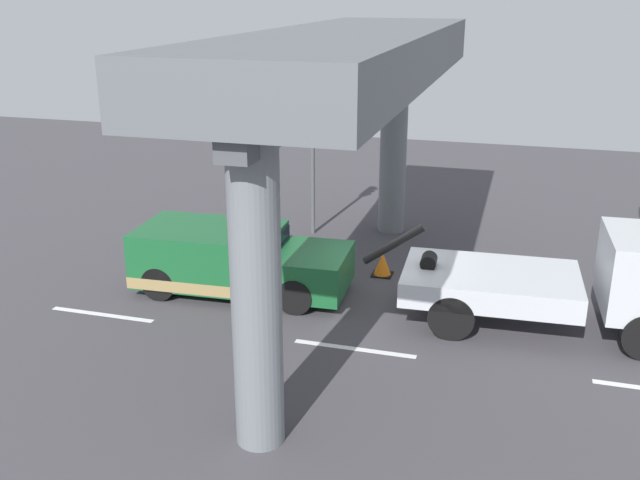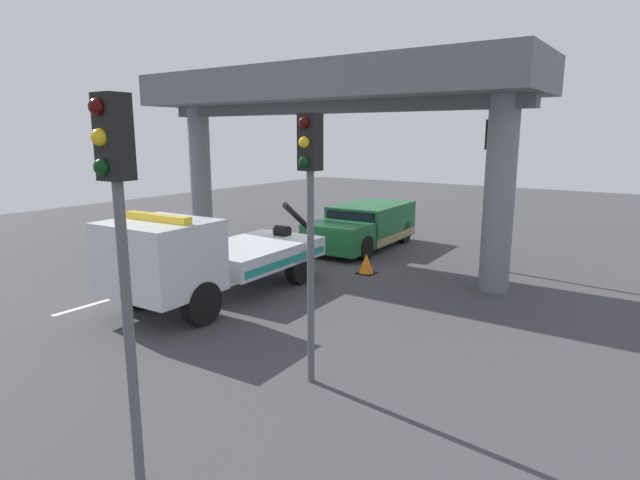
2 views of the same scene
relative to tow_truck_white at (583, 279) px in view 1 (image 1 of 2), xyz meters
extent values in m
cube|color=#423F44|center=(-4.50, -0.04, -1.25)|extent=(60.00, 40.00, 0.10)
cube|color=silver|center=(-10.50, -2.24, -1.20)|extent=(2.60, 0.16, 0.01)
cube|color=silver|center=(-4.50, -2.24, -1.20)|extent=(2.60, 0.16, 0.01)
cube|color=silver|center=(-1.93, -0.09, -0.28)|extent=(3.95, 2.58, 0.55)
cube|color=teal|center=(-1.98, 1.11, -0.36)|extent=(3.65, 0.19, 0.20)
cylinder|color=black|center=(-4.12, -0.19, 0.46)|extent=(1.42, 0.25, 1.07)
cylinder|color=black|center=(-3.31, -0.15, 0.12)|extent=(0.38, 0.47, 0.36)
cylinder|color=black|center=(1.15, 1.09, -0.70)|extent=(1.01, 0.37, 1.00)
cylinder|color=black|center=(-2.74, 0.91, -0.70)|extent=(1.01, 0.37, 1.00)
cylinder|color=black|center=(-2.65, -1.17, -0.70)|extent=(1.01, 0.37, 1.00)
cube|color=#195B2D|center=(-8.72, -0.07, -0.30)|extent=(3.55, 2.36, 1.35)
cube|color=#195B2D|center=(-6.13, 0.05, -0.50)|extent=(1.82, 2.19, 0.95)
cube|color=black|center=(-6.98, 0.01, 0.00)|extent=(0.15, 1.94, 0.59)
cube|color=#9E8451|center=(-8.72, -0.07, -0.79)|extent=(3.57, 2.37, 0.28)
cylinder|color=black|center=(-6.33, 1.00, -0.78)|extent=(0.85, 0.32, 0.84)
cylinder|color=black|center=(-6.24, -0.91, -0.78)|extent=(0.85, 0.32, 0.84)
cylinder|color=black|center=(-9.72, 0.85, -0.78)|extent=(0.85, 0.32, 0.84)
cylinder|color=black|center=(-9.63, -1.07, -0.78)|extent=(0.85, 0.32, 0.84)
cylinder|color=slate|center=(-5.27, 5.69, 1.41)|extent=(0.80, 0.80, 5.22)
cylinder|color=slate|center=(-5.27, -5.77, 1.41)|extent=(0.80, 0.80, 5.22)
cube|color=#5B5F63|center=(-5.27, -0.04, 4.55)|extent=(3.60, 13.46, 1.07)
cube|color=#4A4E52|center=(-5.27, -0.04, 3.84)|extent=(0.50, 13.06, 0.36)
cylinder|color=#515456|center=(-7.50, 4.72, 0.68)|extent=(0.12, 0.12, 3.75)
cube|color=black|center=(-7.50, 4.72, 3.00)|extent=(0.28, 0.32, 0.90)
sphere|color=#360605|center=(-7.34, 4.72, 3.30)|extent=(0.18, 0.18, 0.18)
sphere|color=#3A2D06|center=(-7.34, 4.72, 3.00)|extent=(0.18, 0.18, 0.18)
sphere|color=green|center=(-7.34, 4.72, 2.70)|extent=(0.18, 0.18, 0.18)
cone|color=orange|center=(-4.77, 1.96, -0.89)|extent=(0.48, 0.48, 0.63)
cube|color=black|center=(-4.77, 1.96, -1.19)|extent=(0.53, 0.53, 0.03)
camera|label=1|loc=(-1.44, -15.38, 5.94)|focal=40.49mm
camera|label=2|loc=(8.82, 9.63, 3.02)|focal=29.26mm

